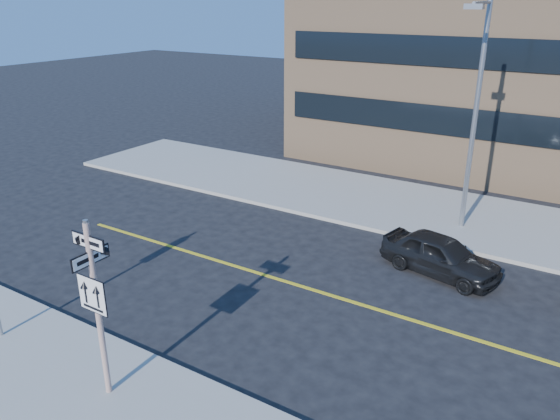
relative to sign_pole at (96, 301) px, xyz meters
The scene contains 4 objects.
ground 3.50m from the sign_pole, 90.00° to the left, with size 120.00×120.00×0.00m, color black.
sign_pole is the anchor object (origin of this frame).
parked_car_a 10.68m from the sign_pole, 65.53° to the left, with size 3.78×1.52×1.29m, color black.
streetlight_a 14.05m from the sign_pole, 73.23° to the left, with size 0.55×2.25×8.00m.
Camera 1 is at (8.35, -8.69, 8.21)m, focal length 35.00 mm.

